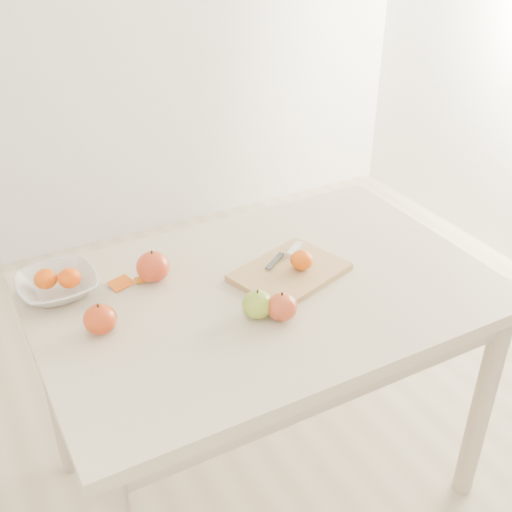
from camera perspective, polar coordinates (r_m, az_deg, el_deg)
name	(u,v)px	position (r m, az deg, el deg)	size (l,w,h in m)	color
ground	(263,476)	(2.22, 0.65, -18.98)	(3.50, 3.50, 0.00)	#C6B293
table	(265,317)	(1.76, 0.78, -5.43)	(1.20, 0.80, 0.75)	beige
cutting_board	(290,272)	(1.75, 3.02, -1.46)	(0.29, 0.21, 0.02)	tan
board_tangerine	(302,260)	(1.74, 4.08, -0.36)	(0.06, 0.06, 0.05)	orange
fruit_bowl	(58,286)	(1.74, -17.21, -2.53)	(0.20, 0.20, 0.05)	silver
bowl_tangerine_near	(46,279)	(1.74, -18.20, -1.94)	(0.06, 0.06, 0.05)	#E94008
bowl_tangerine_far	(69,278)	(1.72, -16.25, -1.88)	(0.06, 0.06, 0.05)	#E73D08
orange_peel_a	(121,285)	(1.75, -11.91, -2.51)	(0.06, 0.04, 0.00)	#E85D10
orange_peel_b	(143,280)	(1.75, -9.99, -2.11)	(0.04, 0.04, 0.00)	orange
paring_knife	(291,251)	(1.81, 3.15, 0.42)	(0.16, 0.09, 0.01)	white
apple_green	(258,304)	(1.58, 0.14, -4.32)	(0.08, 0.08, 0.07)	#6D9D23
apple_red_a	(153,266)	(1.74, -9.14, -0.92)	(0.09, 0.09, 0.08)	maroon
apple_red_b	(100,319)	(1.58, -13.70, -5.48)	(0.08, 0.08, 0.07)	#940902
apple_red_c	(282,307)	(1.57, 2.31, -4.52)	(0.08, 0.08, 0.07)	maroon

